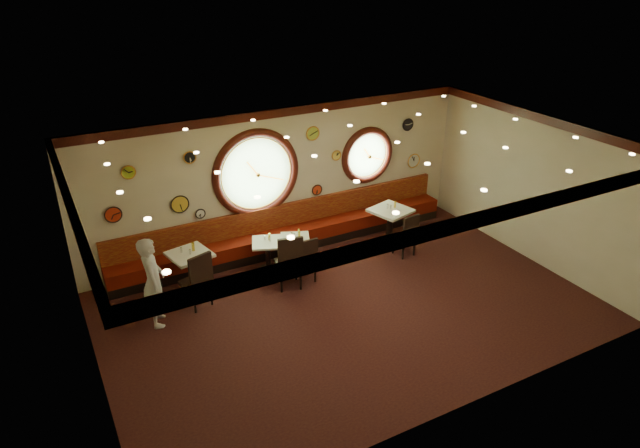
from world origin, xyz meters
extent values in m
cube|color=black|center=(0.00, 0.00, 0.00)|extent=(9.00, 6.00, 0.00)
cube|color=#BB8E34|center=(0.00, 0.00, 3.20)|extent=(9.00, 6.00, 0.02)
cube|color=beige|center=(0.00, 3.00, 1.60)|extent=(9.00, 0.02, 3.20)
cube|color=beige|center=(0.00, -3.00, 1.60)|extent=(9.00, 0.02, 3.20)
cube|color=beige|center=(-4.50, 0.00, 1.60)|extent=(0.02, 6.00, 3.20)
cube|color=beige|center=(4.50, 0.00, 1.60)|extent=(0.02, 6.00, 3.20)
cube|color=#380F0A|center=(0.00, 2.95, 3.11)|extent=(9.00, 0.10, 0.18)
cube|color=#380F0A|center=(0.00, -2.95, 3.11)|extent=(9.00, 0.10, 0.18)
cube|color=#380F0A|center=(-4.45, 0.00, 3.11)|extent=(0.10, 6.00, 0.18)
cube|color=#380F0A|center=(4.45, 0.00, 3.11)|extent=(0.10, 6.00, 0.18)
cube|color=black|center=(0.00, 2.72, 0.10)|extent=(8.00, 0.55, 0.20)
cube|color=#590F07|center=(0.00, 2.72, 0.35)|extent=(8.00, 0.55, 0.30)
cube|color=#64070D|center=(0.00, 2.94, 0.75)|extent=(8.00, 0.10, 0.55)
cylinder|color=#8EC878|center=(-0.60, 3.00, 1.85)|extent=(1.66, 0.02, 1.66)
torus|color=#380F0A|center=(-0.60, 2.98, 1.85)|extent=(1.98, 0.18, 1.98)
torus|color=gold|center=(-0.60, 2.95, 1.85)|extent=(1.61, 0.03, 1.61)
cylinder|color=#8EC878|center=(2.20, 3.00, 1.80)|extent=(1.10, 0.02, 1.10)
torus|color=#380F0A|center=(2.20, 2.98, 1.80)|extent=(1.38, 0.18, 1.38)
torus|color=gold|center=(2.20, 2.95, 1.80)|extent=(1.09, 0.03, 1.09)
cylinder|color=silver|center=(3.55, 2.96, 1.45)|extent=(0.34, 0.03, 0.34)
cylinder|color=black|center=(-2.00, 2.96, 2.45)|extent=(0.24, 0.03, 0.24)
cylinder|color=red|center=(-3.60, 2.96, 1.55)|extent=(0.32, 0.03, 0.32)
cylinder|color=gold|center=(-2.30, 2.96, 1.50)|extent=(0.36, 0.03, 0.36)
cylinder|color=white|center=(-1.90, 2.96, 1.20)|extent=(0.20, 0.03, 0.20)
cylinder|color=red|center=(0.85, 2.96, 1.20)|extent=(0.24, 0.03, 0.24)
cylinder|color=#A7C03C|center=(0.75, 2.96, 2.55)|extent=(0.30, 0.03, 0.30)
cylinder|color=#F6DE52|center=(1.35, 2.96, 1.95)|extent=(0.22, 0.03, 0.22)
cylinder|color=black|center=(3.30, 2.96, 2.40)|extent=(0.28, 0.03, 0.28)
cylinder|color=#B1CC28|center=(-3.20, 2.96, 2.35)|extent=(0.26, 0.03, 0.26)
cylinder|color=black|center=(-2.43, 2.07, 0.03)|extent=(0.47, 0.47, 0.06)
cylinder|color=black|center=(-2.43, 2.07, 0.41)|extent=(0.13, 0.13, 0.75)
cube|color=white|center=(-2.43, 2.07, 0.80)|extent=(0.89, 0.89, 0.05)
cylinder|color=black|center=(-0.80, 2.03, 0.03)|extent=(0.40, 0.40, 0.05)
cylinder|color=black|center=(-0.80, 2.03, 0.34)|extent=(0.11, 0.11, 0.63)
cube|color=white|center=(-0.80, 2.03, 0.68)|extent=(0.83, 0.83, 0.05)
cylinder|color=black|center=(-0.19, 1.99, 0.03)|extent=(0.38, 0.38, 0.05)
cylinder|color=black|center=(-0.19, 1.99, 0.33)|extent=(0.10, 0.10, 0.60)
cube|color=white|center=(-0.19, 1.99, 0.64)|extent=(0.79, 0.79, 0.04)
cylinder|color=black|center=(2.14, 1.83, 0.03)|extent=(0.51, 0.51, 0.07)
cylinder|color=black|center=(2.14, 1.83, 0.44)|extent=(0.14, 0.14, 0.80)
cube|color=white|center=(2.14, 1.83, 0.86)|extent=(0.99, 0.99, 0.06)
cube|color=black|center=(-2.51, 1.50, 0.49)|extent=(0.61, 0.61, 0.08)
cube|color=black|center=(-2.44, 1.30, 0.84)|extent=(0.48, 0.21, 0.63)
cube|color=black|center=(-0.67, 1.29, 0.50)|extent=(0.60, 0.60, 0.09)
cube|color=black|center=(-0.72, 1.08, 0.87)|extent=(0.50, 0.17, 0.65)
cube|color=black|center=(-0.30, 1.34, 0.42)|extent=(0.43, 0.43, 0.07)
cube|color=black|center=(-0.30, 1.15, 0.74)|extent=(0.42, 0.06, 0.55)
cube|color=black|center=(2.15, 1.28, 0.42)|extent=(0.46, 0.46, 0.07)
cube|color=black|center=(2.17, 1.10, 0.74)|extent=(0.43, 0.10, 0.55)
cylinder|color=silver|center=(-2.56, 2.17, 0.88)|extent=(0.04, 0.04, 0.11)
cylinder|color=silver|center=(-0.82, 2.13, 0.75)|extent=(0.03, 0.03, 0.10)
cylinder|color=silver|center=(-0.22, 2.06, 0.71)|extent=(0.04, 0.04, 0.10)
cylinder|color=silver|center=(2.09, 1.91, 0.94)|extent=(0.04, 0.04, 0.11)
cylinder|color=silver|center=(-2.43, 2.03, 0.88)|extent=(0.04, 0.04, 0.11)
cylinder|color=silver|center=(-0.74, 2.01, 0.75)|extent=(0.04, 0.04, 0.10)
cylinder|color=silver|center=(-0.20, 2.00, 0.71)|extent=(0.04, 0.04, 0.10)
cylinder|color=silver|center=(2.14, 1.84, 0.93)|extent=(0.04, 0.04, 0.10)
cylinder|color=gold|center=(-2.33, 2.14, 0.92)|extent=(0.06, 0.06, 0.18)
cylinder|color=gold|center=(-0.74, 2.07, 0.78)|extent=(0.05, 0.05, 0.15)
cylinder|color=gold|center=(-0.08, 2.02, 0.74)|extent=(0.05, 0.05, 0.16)
cylinder|color=yellow|center=(2.28, 1.88, 0.96)|extent=(0.05, 0.05, 0.16)
imported|color=silver|center=(-3.32, 1.28, 0.86)|extent=(0.53, 0.70, 1.72)
camera|label=1|loc=(-4.77, -7.71, 6.19)|focal=32.00mm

